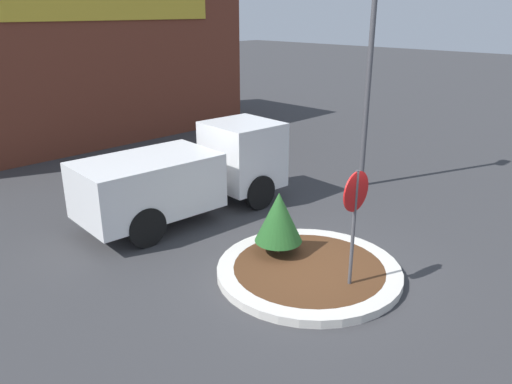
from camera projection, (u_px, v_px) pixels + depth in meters
ground_plane at (309, 274)px, 10.55m from camera, size 120.00×120.00×0.00m
traffic_island at (309, 270)px, 10.52m from camera, size 3.87×3.87×0.18m
stop_sign at (355, 209)px, 9.31m from camera, size 0.78×0.07×2.52m
island_shrub at (279, 217)px, 10.82m from camera, size 1.05×1.05×1.41m
utility_truck at (189, 173)px, 13.21m from camera, size 5.87×2.41×2.28m
storefront_building at (72, 64)px, 21.19m from camera, size 14.07×6.07×6.13m
light_pole at (370, 58)px, 14.50m from camera, size 0.70×0.30×6.77m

